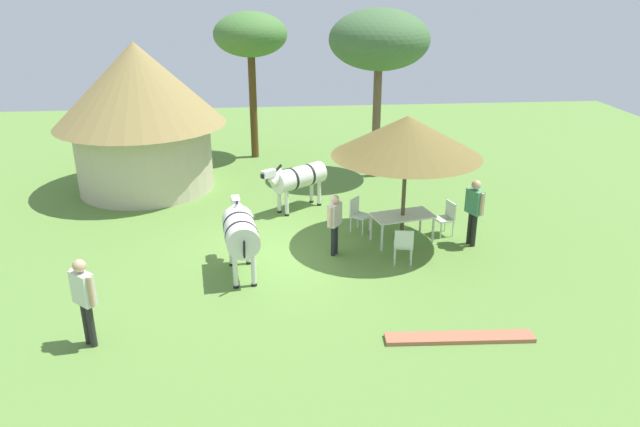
# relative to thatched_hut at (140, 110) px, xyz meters

# --- Properties ---
(ground_plane) EXTENTS (36.00, 36.00, 0.00)m
(ground_plane) POSITION_rel_thatched_hut_xyz_m (3.91, -5.49, -2.52)
(ground_plane) COLOR #5E873B
(thatched_hut) EXTENTS (5.21, 5.21, 4.56)m
(thatched_hut) POSITION_rel_thatched_hut_xyz_m (0.00, 0.00, 0.00)
(thatched_hut) COLOR beige
(thatched_hut) RESTS_ON ground_plane
(shade_umbrella) EXTENTS (3.66, 3.66, 3.26)m
(shade_umbrella) POSITION_rel_thatched_hut_xyz_m (7.19, -4.91, 0.25)
(shade_umbrella) COLOR #4C422D
(shade_umbrella) RESTS_ON ground_plane
(patio_dining_table) EXTENTS (1.67, 1.13, 0.74)m
(patio_dining_table) POSITION_rel_thatched_hut_xyz_m (7.19, -4.91, -1.87)
(patio_dining_table) COLOR silver
(patio_dining_table) RESTS_ON ground_plane
(patio_chair_east_end) EXTENTS (0.51, 0.50, 0.90)m
(patio_chair_east_end) POSITION_rel_thatched_hut_xyz_m (6.94, -6.18, -2.00)
(patio_chair_east_end) COLOR silver
(patio_chair_east_end) RESTS_ON ground_plane
(patio_chair_west_end) EXTENTS (0.52, 0.53, 0.90)m
(patio_chair_west_end) POSITION_rel_thatched_hut_xyz_m (8.45, -4.57, -2.00)
(patio_chair_west_end) COLOR white
(patio_chair_west_end) RESTS_ON ground_plane
(patio_chair_near_hut) EXTENTS (0.60, 0.61, 0.90)m
(patio_chair_near_hut) POSITION_rel_thatched_hut_xyz_m (6.17, -4.10, -2.00)
(patio_chair_near_hut) COLOR white
(patio_chair_near_hut) RESTS_ON ground_plane
(guest_beside_umbrella) EXTENTS (0.39, 0.48, 1.55)m
(guest_beside_umbrella) POSITION_rel_thatched_hut_xyz_m (5.39, -5.51, -1.60)
(guest_beside_umbrella) COLOR #212429
(guest_beside_umbrella) RESTS_ON ground_plane
(guest_behind_table) EXTENTS (0.37, 0.58, 1.72)m
(guest_behind_table) POSITION_rel_thatched_hut_xyz_m (8.89, -5.26, -1.49)
(guest_behind_table) COLOR black
(guest_behind_table) RESTS_ON ground_plane
(standing_watcher) EXTENTS (0.49, 0.48, 1.74)m
(standing_watcher) POSITION_rel_thatched_hut_xyz_m (0.48, -8.93, -1.48)
(standing_watcher) COLOR #242523
(standing_watcher) RESTS_ON ground_plane
(zebra_nearest_camera) EXTENTS (0.89, 2.15, 1.60)m
(zebra_nearest_camera) POSITION_rel_thatched_hut_xyz_m (3.18, -6.35, -1.46)
(zebra_nearest_camera) COLOR silver
(zebra_nearest_camera) RESTS_ON ground_plane
(zebra_by_umbrella) EXTENTS (1.94, 1.59, 1.49)m
(zebra_by_umbrella) POSITION_rel_thatched_hut_xyz_m (4.69, -2.37, -1.57)
(zebra_by_umbrella) COLOR silver
(zebra_by_umbrella) RESTS_ON ground_plane
(acacia_tree_right_background) EXTENTS (3.19, 3.19, 5.45)m
(acacia_tree_right_background) POSITION_rel_thatched_hut_xyz_m (7.47, 0.57, 1.93)
(acacia_tree_right_background) COLOR brown
(acacia_tree_right_background) RESTS_ON ground_plane
(acacia_tree_far_lawn) EXTENTS (2.60, 2.60, 5.22)m
(acacia_tree_far_lawn) POSITION_rel_thatched_hut_xyz_m (3.40, 3.27, 1.85)
(acacia_tree_far_lawn) COLOR #513819
(acacia_tree_far_lawn) RESTS_ON ground_plane
(brick_patio_kerb) EXTENTS (2.81, 0.50, 0.08)m
(brick_patio_kerb) POSITION_rel_thatched_hut_xyz_m (7.31, -9.40, -2.48)
(brick_patio_kerb) COLOR #A86245
(brick_patio_kerb) RESTS_ON ground_plane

